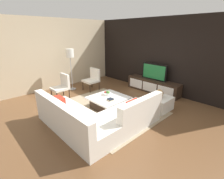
{
  "coord_description": "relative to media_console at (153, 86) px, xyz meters",
  "views": [
    {
      "loc": [
        3.35,
        -3.04,
        2.28
      ],
      "look_at": [
        -0.24,
        0.38,
        0.52
      ],
      "focal_mm": 26.28,
      "sensor_mm": 36.0,
      "label": 1
    }
  ],
  "objects": [
    {
      "name": "area_rug",
      "position": [
        -0.1,
        -2.4,
        -0.24
      ],
      "size": [
        3.13,
        2.49,
        0.01
      ],
      "primitive_type": "cube",
      "color": "tan",
      "rests_on": "ground"
    },
    {
      "name": "accent_chair_near",
      "position": [
        -1.89,
        -2.89,
        0.24
      ],
      "size": [
        0.52,
        0.54,
        0.87
      ],
      "rotation": [
        0.0,
        0.0,
        0.01
      ],
      "color": "#332319",
      "rests_on": "ground"
    },
    {
      "name": "book_stack",
      "position": [
        0.12,
        -2.42,
        0.16
      ],
      "size": [
        0.16,
        0.15,
        0.06
      ],
      "color": "#CCB78C",
      "rests_on": "coffee_table"
    },
    {
      "name": "media_console",
      "position": [
        0.0,
        0.0,
        0.0
      ],
      "size": [
        2.18,
        0.48,
        0.5
      ],
      "color": "#332319",
      "rests_on": "ground"
    },
    {
      "name": "fruit_bowl",
      "position": [
        -0.28,
        -2.2,
        0.18
      ],
      "size": [
        0.28,
        0.28,
        0.14
      ],
      "color": "silver",
      "rests_on": "coffee_table"
    },
    {
      "name": "ottoman",
      "position": [
        0.99,
        -1.22,
        -0.05
      ],
      "size": [
        0.7,
        0.7,
        0.4
      ],
      "primitive_type": "cube",
      "color": "white",
      "rests_on": "ground"
    },
    {
      "name": "feature_wall_back",
      "position": [
        0.0,
        0.3,
        1.15
      ],
      "size": [
        6.4,
        0.12,
        2.8
      ],
      "primitive_type": "cube",
      "color": "black",
      "rests_on": "ground"
    },
    {
      "name": "decorative_ball",
      "position": [
        0.99,
        -1.22,
        0.27
      ],
      "size": [
        0.24,
        0.24,
        0.24
      ],
      "primitive_type": "sphere",
      "color": "#AD8451",
      "rests_on": "ottoman"
    },
    {
      "name": "side_wall_left",
      "position": [
        -3.2,
        -2.2,
        1.15
      ],
      "size": [
        0.12,
        5.2,
        2.8
      ],
      "primitive_type": "cube",
      "color": "beige",
      "rests_on": "ground"
    },
    {
      "name": "television",
      "position": [
        0.0,
        0.0,
        0.57
      ],
      "size": [
        1.06,
        0.06,
        0.63
      ],
      "color": "black",
      "rests_on": "media_console"
    },
    {
      "name": "accent_chair_far",
      "position": [
        -1.89,
        -1.54,
        0.24
      ],
      "size": [
        0.57,
        0.54,
        0.87
      ],
      "rotation": [
        0.0,
        0.0,
        -0.05
      ],
      "color": "#332319",
      "rests_on": "ground"
    },
    {
      "name": "ground_plane",
      "position": [
        0.0,
        -2.4,
        -0.25
      ],
      "size": [
        14.0,
        14.0,
        0.0
      ],
      "primitive_type": "plane",
      "color": "brown"
    },
    {
      "name": "coffee_table",
      "position": [
        -0.1,
        -2.3,
        -0.05
      ],
      "size": [
        1.04,
        1.07,
        0.38
      ],
      "color": "#332319",
      "rests_on": "ground"
    },
    {
      "name": "sectional_couch",
      "position": [
        0.51,
        -3.27,
        0.03
      ],
      "size": [
        2.39,
        2.34,
        0.82
      ],
      "color": "white",
      "rests_on": "ground"
    },
    {
      "name": "floor_lamp",
      "position": [
        -2.48,
        -2.15,
        1.13
      ],
      "size": [
        0.31,
        0.31,
        1.65
      ],
      "color": "#A5A5AA",
      "rests_on": "ground"
    }
  ]
}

